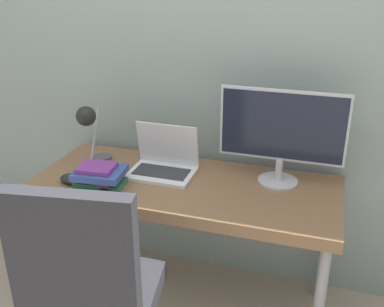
{
  "coord_description": "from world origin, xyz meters",
  "views": [
    {
      "loc": [
        0.65,
        -1.63,
        1.79
      ],
      "look_at": [
        0.05,
        0.29,
        0.93
      ],
      "focal_mm": 42.0,
      "sensor_mm": 36.0,
      "label": 1
    }
  ],
  "objects": [
    {
      "name": "book_stack",
      "position": [
        -0.4,
        0.16,
        0.81
      ],
      "size": [
        0.26,
        0.22,
        0.11
      ],
      "color": "#286B47",
      "rests_on": "desk"
    },
    {
      "name": "desk",
      "position": [
        0.0,
        0.32,
        0.68
      ],
      "size": [
        1.56,
        0.64,
        0.75
      ],
      "color": "brown",
      "rests_on": "ground_plane"
    },
    {
      "name": "wall_back",
      "position": [
        0.0,
        0.7,
        1.3
      ],
      "size": [
        8.0,
        0.05,
        2.6
      ],
      "color": "gray",
      "rests_on": "ground_plane"
    },
    {
      "name": "monitor",
      "position": [
        0.45,
        0.47,
        1.03
      ],
      "size": [
        0.62,
        0.2,
        0.48
      ],
      "color": "#B7B7BC",
      "rests_on": "desk"
    },
    {
      "name": "tv_remote",
      "position": [
        -0.34,
        0.12,
        0.76
      ],
      "size": [
        0.04,
        0.17,
        0.02
      ],
      "color": "black",
      "rests_on": "desk"
    },
    {
      "name": "game_controller",
      "position": [
        -0.55,
        0.15,
        0.77
      ],
      "size": [
        0.15,
        0.1,
        0.04
      ],
      "color": "black",
      "rests_on": "desk"
    },
    {
      "name": "office_chair",
      "position": [
        -0.17,
        -0.4,
        0.61
      ],
      "size": [
        0.59,
        0.59,
        1.08
      ],
      "color": "black",
      "rests_on": "ground_plane"
    },
    {
      "name": "laptop",
      "position": [
        -0.15,
        0.4,
        0.8
      ],
      "size": [
        0.34,
        0.25,
        0.26
      ],
      "color": "silver",
      "rests_on": "desk"
    },
    {
      "name": "desk_lamp",
      "position": [
        -0.55,
        0.35,
        1.01
      ],
      "size": [
        0.11,
        0.24,
        0.35
      ],
      "color": "#4C4C51",
      "rests_on": "desk"
    }
  ]
}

